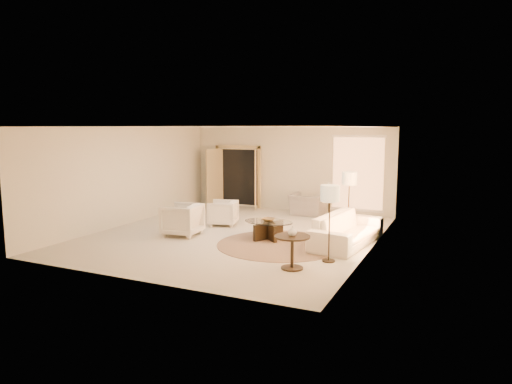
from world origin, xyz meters
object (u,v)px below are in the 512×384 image
at_px(armchair_left, 223,212).
at_px(coffee_table, 269,228).
at_px(armchair_right, 182,218).
at_px(floor_lamp_far, 330,197).
at_px(end_vase, 292,231).
at_px(bowl, 269,220).
at_px(side_table, 329,208).
at_px(floor_lamp_near, 349,181).
at_px(sofa, 347,229).
at_px(accent_chair, 307,201).
at_px(side_vase, 329,197).
at_px(end_table, 292,246).

bearing_deg(armchair_left, coffee_table, 46.33).
height_order(armchair_left, armchair_right, armchair_right).
bearing_deg(armchair_left, floor_lamp_far, 43.50).
bearing_deg(armchair_right, end_vase, 60.83).
bearing_deg(end_vase, bowl, 124.00).
distance_m(armchair_left, side_table, 3.36).
bearing_deg(floor_lamp_near, end_vase, -94.35).
distance_m(side_table, floor_lamp_near, 2.26).
bearing_deg(sofa, floor_lamp_far, -173.15).
relative_size(coffee_table, floor_lamp_near, 0.88).
relative_size(sofa, accent_chair, 2.44).
bearing_deg(sofa, bowl, 106.12).
bearing_deg(side_table, armchair_right, -126.98).
height_order(armchair_left, accent_chair, accent_chair).
bearing_deg(armchair_left, end_vase, 31.23).
bearing_deg(sofa, side_vase, 30.87).
relative_size(armchair_left, side_vase, 3.09).
bearing_deg(end_vase, floor_lamp_near, 85.65).
distance_m(coffee_table, floor_lamp_near, 2.50).
height_order(accent_chair, bowl, accent_chair).
bearing_deg(floor_lamp_near, end_table, -94.35).
relative_size(end_table, bowl, 2.25).
relative_size(armchair_right, end_table, 1.28).
xyz_separation_m(floor_lamp_near, bowl, (-1.66, -1.52, -0.89)).
relative_size(sofa, floor_lamp_near, 1.55).
bearing_deg(coffee_table, end_table, -56.00).
distance_m(armchair_left, side_vase, 3.37).
height_order(end_table, end_vase, end_vase).
height_order(sofa, end_table, sofa).
xyz_separation_m(bowl, end_vase, (1.38, -2.05, 0.26)).
bearing_deg(accent_chair, sofa, 122.97).
xyz_separation_m(sofa, armchair_right, (-4.13, -0.85, 0.08)).
distance_m(sofa, coffee_table, 1.95).
distance_m(side_table, floor_lamp_far, 4.79).
height_order(side_table, floor_lamp_far, floor_lamp_far).
bearing_deg(bowl, sofa, 8.64).
distance_m(accent_chair, side_vase, 0.86).
bearing_deg(side_table, end_vase, -82.10).
bearing_deg(end_table, sofa, 77.03).
relative_size(accent_chair, side_table, 1.93).
xyz_separation_m(floor_lamp_far, end_vase, (-0.52, -0.79, -0.61)).
bearing_deg(coffee_table, side_vase, 78.64).
bearing_deg(accent_chair, floor_lamp_near, 132.36).
distance_m(floor_lamp_far, bowl, 2.45).
height_order(floor_lamp_near, side_vase, floor_lamp_near).
height_order(bowl, end_vase, end_vase).
bearing_deg(side_vase, end_table, -82.10).
xyz_separation_m(accent_chair, side_vase, (0.79, -0.26, 0.21)).
relative_size(armchair_left, accent_chair, 0.75).
bearing_deg(bowl, accent_chair, 92.29).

